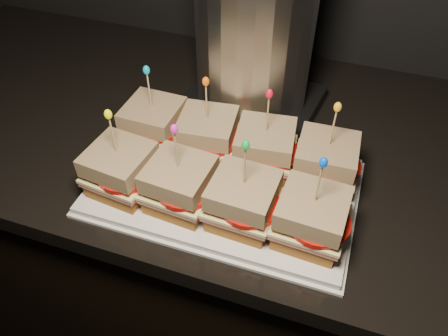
% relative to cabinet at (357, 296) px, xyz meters
% --- Properties ---
extents(cabinet, '(2.33, 0.66, 0.87)m').
position_rel_cabinet_xyz_m(cabinet, '(0.00, 0.00, 0.00)').
color(cabinet, black).
rests_on(cabinet, ground).
extents(granite_slab, '(2.37, 0.70, 0.04)m').
position_rel_cabinet_xyz_m(granite_slab, '(0.00, -0.00, 0.45)').
color(granite_slab, black).
rests_on(granite_slab, cabinet).
extents(platter, '(0.45, 0.28, 0.02)m').
position_rel_cabinet_xyz_m(platter, '(-0.31, -0.17, 0.48)').
color(platter, white).
rests_on(platter, granite_slab).
extents(platter_rim, '(0.46, 0.29, 0.01)m').
position_rel_cabinet_xyz_m(platter_rim, '(-0.31, -0.17, 0.48)').
color(platter_rim, white).
rests_on(platter_rim, granite_slab).
extents(sandwich_0_bread_bot, '(0.10, 0.10, 0.03)m').
position_rel_cabinet_xyz_m(sandwich_0_bread_bot, '(-0.47, -0.10, 0.50)').
color(sandwich_0_bread_bot, brown).
rests_on(sandwich_0_bread_bot, platter).
extents(sandwich_0_ham, '(0.11, 0.10, 0.01)m').
position_rel_cabinet_xyz_m(sandwich_0_ham, '(-0.47, -0.10, 0.52)').
color(sandwich_0_ham, '#BB635A').
rests_on(sandwich_0_ham, sandwich_0_bread_bot).
extents(sandwich_0_cheese, '(0.11, 0.11, 0.01)m').
position_rel_cabinet_xyz_m(sandwich_0_cheese, '(-0.47, -0.10, 0.53)').
color(sandwich_0_cheese, '#FFF29B').
rests_on(sandwich_0_cheese, sandwich_0_ham).
extents(sandwich_0_tomato, '(0.10, 0.10, 0.01)m').
position_rel_cabinet_xyz_m(sandwich_0_tomato, '(-0.46, -0.11, 0.54)').
color(sandwich_0_tomato, red).
rests_on(sandwich_0_tomato, sandwich_0_cheese).
extents(sandwich_0_bread_top, '(0.10, 0.10, 0.03)m').
position_rel_cabinet_xyz_m(sandwich_0_bread_top, '(-0.47, -0.10, 0.56)').
color(sandwich_0_bread_top, '#532B13').
rests_on(sandwich_0_bread_top, sandwich_0_tomato).
extents(sandwich_0_pick, '(0.00, 0.00, 0.09)m').
position_rel_cabinet_xyz_m(sandwich_0_pick, '(-0.47, -0.10, 0.60)').
color(sandwich_0_pick, tan).
rests_on(sandwich_0_pick, sandwich_0_bread_top).
extents(sandwich_0_frill, '(0.01, 0.01, 0.02)m').
position_rel_cabinet_xyz_m(sandwich_0_frill, '(-0.47, -0.10, 0.65)').
color(sandwich_0_frill, '#0499C0').
rests_on(sandwich_0_frill, sandwich_0_pick).
extents(sandwich_1_bread_bot, '(0.11, 0.11, 0.03)m').
position_rel_cabinet_xyz_m(sandwich_1_bread_bot, '(-0.37, -0.10, 0.50)').
color(sandwich_1_bread_bot, brown).
rests_on(sandwich_1_bread_bot, platter).
extents(sandwich_1_ham, '(0.12, 0.11, 0.01)m').
position_rel_cabinet_xyz_m(sandwich_1_ham, '(-0.37, -0.10, 0.52)').
color(sandwich_1_ham, '#BB635A').
rests_on(sandwich_1_ham, sandwich_1_bread_bot).
extents(sandwich_1_cheese, '(0.12, 0.11, 0.01)m').
position_rel_cabinet_xyz_m(sandwich_1_cheese, '(-0.37, -0.10, 0.53)').
color(sandwich_1_cheese, '#FFF29B').
rests_on(sandwich_1_cheese, sandwich_1_ham).
extents(sandwich_1_tomato, '(0.10, 0.10, 0.01)m').
position_rel_cabinet_xyz_m(sandwich_1_tomato, '(-0.35, -0.11, 0.54)').
color(sandwich_1_tomato, red).
rests_on(sandwich_1_tomato, sandwich_1_cheese).
extents(sandwich_1_bread_top, '(0.11, 0.11, 0.03)m').
position_rel_cabinet_xyz_m(sandwich_1_bread_top, '(-0.37, -0.10, 0.56)').
color(sandwich_1_bread_top, '#532B13').
rests_on(sandwich_1_bread_top, sandwich_1_tomato).
extents(sandwich_1_pick, '(0.00, 0.00, 0.09)m').
position_rel_cabinet_xyz_m(sandwich_1_pick, '(-0.37, -0.10, 0.60)').
color(sandwich_1_pick, tan).
rests_on(sandwich_1_pick, sandwich_1_bread_top).
extents(sandwich_1_frill, '(0.01, 0.01, 0.02)m').
position_rel_cabinet_xyz_m(sandwich_1_frill, '(-0.37, -0.10, 0.65)').
color(sandwich_1_frill, '#EC5D10').
rests_on(sandwich_1_frill, sandwich_1_pick).
extents(sandwich_2_bread_bot, '(0.11, 0.11, 0.03)m').
position_rel_cabinet_xyz_m(sandwich_2_bread_bot, '(-0.26, -0.10, 0.50)').
color(sandwich_2_bread_bot, brown).
rests_on(sandwich_2_bread_bot, platter).
extents(sandwich_2_ham, '(0.12, 0.11, 0.01)m').
position_rel_cabinet_xyz_m(sandwich_2_ham, '(-0.26, -0.10, 0.52)').
color(sandwich_2_ham, '#BB635A').
rests_on(sandwich_2_ham, sandwich_2_bread_bot).
extents(sandwich_2_cheese, '(0.12, 0.12, 0.01)m').
position_rel_cabinet_xyz_m(sandwich_2_cheese, '(-0.26, -0.10, 0.53)').
color(sandwich_2_cheese, '#FFF29B').
rests_on(sandwich_2_cheese, sandwich_2_ham).
extents(sandwich_2_tomato, '(0.10, 0.10, 0.01)m').
position_rel_cabinet_xyz_m(sandwich_2_tomato, '(-0.25, -0.11, 0.54)').
color(sandwich_2_tomato, red).
rests_on(sandwich_2_tomato, sandwich_2_cheese).
extents(sandwich_2_bread_top, '(0.11, 0.11, 0.03)m').
position_rel_cabinet_xyz_m(sandwich_2_bread_top, '(-0.26, -0.10, 0.56)').
color(sandwich_2_bread_top, '#532B13').
rests_on(sandwich_2_bread_top, sandwich_2_tomato).
extents(sandwich_2_pick, '(0.00, 0.00, 0.09)m').
position_rel_cabinet_xyz_m(sandwich_2_pick, '(-0.26, -0.10, 0.60)').
color(sandwich_2_pick, tan).
rests_on(sandwich_2_pick, sandwich_2_bread_top).
extents(sandwich_2_frill, '(0.01, 0.01, 0.02)m').
position_rel_cabinet_xyz_m(sandwich_2_frill, '(-0.26, -0.10, 0.65)').
color(sandwich_2_frill, red).
rests_on(sandwich_2_frill, sandwich_2_pick).
extents(sandwich_3_bread_bot, '(0.10, 0.10, 0.03)m').
position_rel_cabinet_xyz_m(sandwich_3_bread_bot, '(-0.15, -0.10, 0.50)').
color(sandwich_3_bread_bot, brown).
rests_on(sandwich_3_bread_bot, platter).
extents(sandwich_3_ham, '(0.11, 0.11, 0.01)m').
position_rel_cabinet_xyz_m(sandwich_3_ham, '(-0.15, -0.10, 0.52)').
color(sandwich_3_ham, '#BB635A').
rests_on(sandwich_3_ham, sandwich_3_bread_bot).
extents(sandwich_3_cheese, '(0.11, 0.11, 0.01)m').
position_rel_cabinet_xyz_m(sandwich_3_cheese, '(-0.15, -0.10, 0.53)').
color(sandwich_3_cheese, '#FFF29B').
rests_on(sandwich_3_cheese, sandwich_3_ham).
extents(sandwich_3_tomato, '(0.10, 0.10, 0.01)m').
position_rel_cabinet_xyz_m(sandwich_3_tomato, '(-0.14, -0.11, 0.54)').
color(sandwich_3_tomato, red).
rests_on(sandwich_3_tomato, sandwich_3_cheese).
extents(sandwich_3_bread_top, '(0.10, 0.10, 0.03)m').
position_rel_cabinet_xyz_m(sandwich_3_bread_top, '(-0.15, -0.10, 0.56)').
color(sandwich_3_bread_top, '#532B13').
rests_on(sandwich_3_bread_top, sandwich_3_tomato).
extents(sandwich_3_pick, '(0.00, 0.00, 0.09)m').
position_rel_cabinet_xyz_m(sandwich_3_pick, '(-0.15, -0.10, 0.60)').
color(sandwich_3_pick, tan).
rests_on(sandwich_3_pick, sandwich_3_bread_top).
extents(sandwich_3_frill, '(0.01, 0.01, 0.02)m').
position_rel_cabinet_xyz_m(sandwich_3_frill, '(-0.15, -0.10, 0.65)').
color(sandwich_3_frill, gold).
rests_on(sandwich_3_frill, sandwich_3_pick).
extents(sandwich_4_bread_bot, '(0.11, 0.11, 0.03)m').
position_rel_cabinet_xyz_m(sandwich_4_bread_bot, '(-0.47, -0.23, 0.50)').
color(sandwich_4_bread_bot, brown).
rests_on(sandwich_4_bread_bot, platter).
extents(sandwich_4_ham, '(0.12, 0.11, 0.01)m').
position_rel_cabinet_xyz_m(sandwich_4_ham, '(-0.47, -0.23, 0.52)').
color(sandwich_4_ham, '#BB635A').
rests_on(sandwich_4_ham, sandwich_4_bread_bot).
extents(sandwich_4_cheese, '(0.12, 0.11, 0.01)m').
position_rel_cabinet_xyz_m(sandwich_4_cheese, '(-0.47, -0.23, 0.53)').
color(sandwich_4_cheese, '#FFF29B').
rests_on(sandwich_4_cheese, sandwich_4_ham).
extents(sandwich_4_tomato, '(0.10, 0.10, 0.01)m').
position_rel_cabinet_xyz_m(sandwich_4_tomato, '(-0.46, -0.24, 0.54)').
color(sandwich_4_tomato, red).
rests_on(sandwich_4_tomato, sandwich_4_cheese).
extents(sandwich_4_bread_top, '(0.11, 0.11, 0.03)m').
position_rel_cabinet_xyz_m(sandwich_4_bread_top, '(-0.47, -0.23, 0.56)').
color(sandwich_4_bread_top, '#532B13').
rests_on(sandwich_4_bread_top, sandwich_4_tomato).
extents(sandwich_4_pick, '(0.00, 0.00, 0.09)m').
position_rel_cabinet_xyz_m(sandwich_4_pick, '(-0.47, -0.23, 0.60)').
color(sandwich_4_pick, tan).
rests_on(sandwich_4_pick, sandwich_4_bread_top).
extents(sandwich_4_frill, '(0.01, 0.01, 0.02)m').
position_rel_cabinet_xyz_m(sandwich_4_frill, '(-0.47, -0.23, 0.65)').
color(sandwich_4_frill, '#FAFE0C').
rests_on(sandwich_4_frill, sandwich_4_pick).
extents(sandwich_5_bread_bot, '(0.10, 0.10, 0.03)m').
position_rel_cabinet_xyz_m(sandwich_5_bread_bot, '(-0.37, -0.23, 0.50)').
color(sandwich_5_bread_bot, brown).
rests_on(sandwich_5_bread_bot, platter).
extents(sandwich_5_ham, '(0.11, 0.11, 0.01)m').
position_rel_cabinet_xyz_m(sandwich_5_ham, '(-0.37, -0.23, 0.52)').
color(sandwich_5_ham, '#BB635A').
rests_on(sandwich_5_ham, sandwich_5_bread_bot).
extents(sandwich_5_cheese, '(0.11, 0.11, 0.01)m').
position_rel_cabinet_xyz_m(sandwich_5_cheese, '(-0.37, -0.23, 0.53)').
color(sandwich_5_cheese, '#FFF29B').
rests_on(sandwich_5_cheese, sandwich_5_ham).
extents(sandwich_5_tomato, '(0.10, 0.10, 0.01)m').
position_rel_cabinet_xyz_m(sandwich_5_tomato, '(-0.35, -0.24, 0.54)').
color(sandwich_5_tomato, red).
rests_on(sandwich_5_tomato, sandwich_5_cheese).
extents(sandwich_5_bread_top, '(0.10, 0.10, 0.03)m').
position_rel_cabinet_xyz_m(sandwich_5_bread_top, '(-0.37, -0.23, 0.56)').
color(sandwich_5_bread_top, '#532B13').
rests_on(sandwich_5_bread_top, sandwich_5_tomato).
extents(sandwich_5_pick, '(0.00, 0.00, 0.09)m').
position_rel_cabinet_xyz_m(sandwich_5_pick, '(-0.37, -0.23, 0.60)').
color(sandwich_5_pick, tan).
rests_on(sandwich_5_pick, sandwich_5_bread_top).
extents(sandwich_5_frill, '(0.01, 0.01, 0.02)m').
position_rel_cabinet_xyz_m(sandwich_5_frill, '(-0.37, -0.23, 0.65)').
color(sandwich_5_frill, '#D624B3').
rests_on(sandwich_5_frill, sandwich_5_pick).
extents(sandwich_6_bread_bot, '(0.10, 0.10, 0.03)m').
position_rel_cabinet_xyz_m(sandwich_6_bread_bot, '(-0.26, -0.23, 0.50)').
color(sandwich_6_bread_bot, brown).
rests_on(sandwich_6_bread_bot, platter).
extents(sandwich_6_ham, '(0.11, 0.11, 0.01)m').
position_rel_cabinet_xyz_m(sandwich_6_ham, '(-0.26, -0.23, 0.52)').
color(sandwich_6_ham, '#BB635A').
rests_on(sandwich_6_ham, sandwich_6_bread_bot).
extents(sandwich_6_cheese, '(0.11, 0.11, 0.01)m').
position_rel_cabinet_xyz_m(sandwich_6_cheese, '(-0.26, -0.23, 0.53)').
color(sandwich_6_cheese, '#FFF29B').
rests_on(sandwich_6_cheese, sandwich_6_ham).
extents(sandwich_6_tomato, '(0.10, 0.10, 0.01)m').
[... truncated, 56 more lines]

